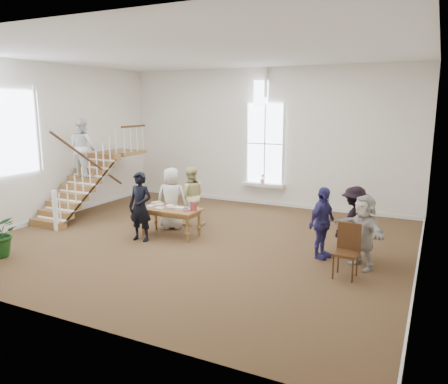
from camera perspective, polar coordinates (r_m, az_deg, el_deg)
The scene contains 11 objects.
ground at distance 10.96m, azimuth -3.19°, elevation -6.33°, with size 10.00×10.00×0.00m, color #4F331F.
room_shell at distance 14.72m, azimuth 5.18°, elevation -0.12°, with size 10.49×10.00×10.00m.
staircase at distance 13.77m, azimuth -17.69°, elevation 3.72°, with size 1.10×4.10×2.92m.
library_table at distance 11.25m, azimuth -6.95°, elevation -2.52°, with size 1.55×0.80×0.79m.
police_officer at distance 10.93m, azimuth -10.87°, elevation -1.90°, with size 0.63×0.41×1.72m, color black.
elderly_woman at distance 11.87m, azimuth -6.87°, elevation -0.82°, with size 0.82×0.53×1.67m, color silver.
person_yellow at distance 12.13m, azimuth -4.39°, elevation -0.53°, with size 0.81×0.63×1.66m, color #DCD289.
woman_cluster_a at distance 9.77m, azimuth 12.69°, elevation -3.96°, with size 0.93×0.39×1.59m, color navy.
woman_cluster_b at distance 10.09m, azimuth 16.61°, elevation -3.71°, with size 1.02×0.59×1.58m, color black.
woman_cluster_c at distance 9.43m, azimuth 17.73°, elevation -4.93°, with size 1.43×0.46×1.55m, color #B9B1A6.
side_chair at distance 8.92m, azimuth 15.80°, elevation -6.94°, with size 0.48×0.48×1.06m.
Camera 1 is at (5.14, -9.09, 3.35)m, focal length 35.00 mm.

